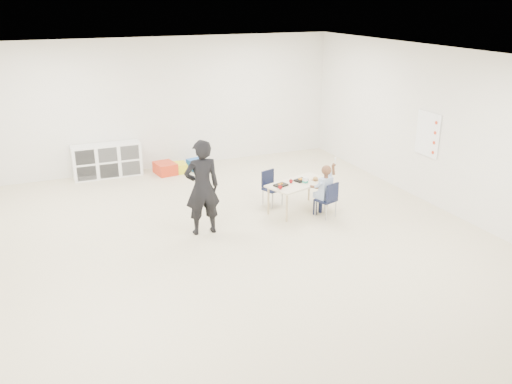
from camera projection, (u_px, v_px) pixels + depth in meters
name	position (u px, v px, depth m)	size (l,w,h in m)	color
room	(233.00, 160.00, 7.69)	(9.00, 9.02, 2.80)	beige
table	(298.00, 196.00, 9.54)	(1.27, 0.91, 0.53)	beige
chair_near	(326.00, 199.00, 9.26)	(0.31, 0.29, 0.63)	black
chair_far	(273.00, 188.00, 9.78)	(0.31, 0.29, 0.63)	black
child	(326.00, 189.00, 9.20)	(0.42, 0.42, 0.99)	#99ADCF
lunch_tray_near	(301.00, 180.00, 9.52)	(0.22, 0.16, 0.03)	black
lunch_tray_far	(281.00, 185.00, 9.27)	(0.22, 0.16, 0.03)	black
milk_carton	(305.00, 180.00, 9.40)	(0.07, 0.07, 0.10)	white
bread_roll	(315.00, 178.00, 9.54)	(0.09, 0.09, 0.07)	tan
apple_near	(291.00, 181.00, 9.40)	(0.07, 0.07, 0.07)	maroon
apple_far	(280.00, 187.00, 9.10)	(0.07, 0.07, 0.07)	maroon
cubby_shelf	(107.00, 160.00, 11.31)	(1.40, 0.40, 0.70)	white
rules_poster	(428.00, 134.00, 9.73)	(0.02, 0.60, 0.80)	white
adult	(202.00, 187.00, 8.47)	(0.56, 0.37, 1.54)	black
bin_red	(165.00, 168.00, 11.55)	(0.39, 0.50, 0.25)	red
bin_yellow	(179.00, 168.00, 11.67)	(0.31, 0.40, 0.20)	yellow
bin_blue	(198.00, 165.00, 11.82)	(0.35, 0.45, 0.22)	blue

